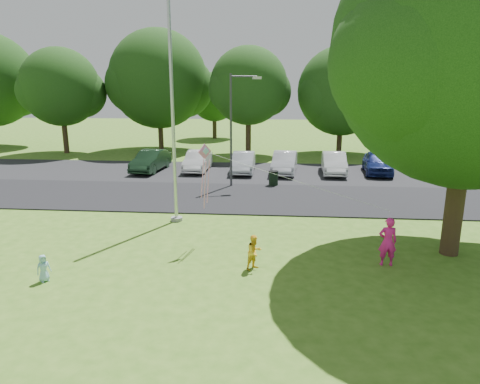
# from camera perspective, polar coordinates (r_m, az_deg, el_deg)

# --- Properties ---
(ground) EXTENTS (120.00, 120.00, 0.00)m
(ground) POSITION_cam_1_polar(r_m,az_deg,el_deg) (13.66, 1.33, -10.73)
(ground) COLOR #406D1C
(ground) RESTS_ON ground
(park_road) EXTENTS (60.00, 6.00, 0.06)m
(park_road) POSITION_cam_1_polar(r_m,az_deg,el_deg) (22.14, 2.80, -0.81)
(park_road) COLOR black
(park_road) RESTS_ON ground
(parking_strip) EXTENTS (42.00, 7.00, 0.06)m
(parking_strip) POSITION_cam_1_polar(r_m,az_deg,el_deg) (28.46, 3.29, 2.57)
(parking_strip) COLOR black
(parking_strip) RESTS_ON ground
(flagpole) EXTENTS (0.50, 0.50, 10.00)m
(flagpole) POSITION_cam_1_polar(r_m,az_deg,el_deg) (17.95, -8.92, 8.95)
(flagpole) COLOR #B7BABF
(flagpole) RESTS_ON ground
(street_lamp) EXTENTS (1.73, 0.70, 6.32)m
(street_lamp) POSITION_cam_1_polar(r_m,az_deg,el_deg) (24.18, -0.63, 9.56)
(street_lamp) COLOR #3F3F44
(street_lamp) RESTS_ON ground
(trash_can) EXTENTS (0.56, 0.56, 0.89)m
(trash_can) POSITION_cam_1_polar(r_m,az_deg,el_deg) (24.82, 4.48, 1.82)
(trash_can) COLOR black
(trash_can) RESTS_ON ground
(big_tree) EXTENTS (9.51, 8.91, 11.33)m
(big_tree) POSITION_cam_1_polar(r_m,az_deg,el_deg) (15.68, 28.52, 15.84)
(big_tree) COLOR #332316
(big_tree) RESTS_ON ground
(tree_row) EXTENTS (64.35, 11.94, 10.88)m
(tree_row) POSITION_cam_1_polar(r_m,az_deg,el_deg) (36.61, 6.40, 14.05)
(tree_row) COLOR #332316
(tree_row) RESTS_ON ground
(horizon_trees) EXTENTS (77.46, 7.20, 7.02)m
(horizon_trees) POSITION_cam_1_polar(r_m,az_deg,el_deg) (46.39, 9.20, 12.24)
(horizon_trees) COLOR #332316
(horizon_trees) RESTS_ON ground
(parked_cars) EXTENTS (17.00, 4.80, 1.44)m
(parked_cars) POSITION_cam_1_polar(r_m,az_deg,el_deg) (28.38, 3.81, 4.01)
(parked_cars) COLOR black
(parked_cars) RESTS_ON ground
(woman) EXTENTS (0.60, 0.40, 1.63)m
(woman) POSITION_cam_1_polar(r_m,az_deg,el_deg) (14.70, 19.09, -6.28)
(woman) COLOR #F5208D
(woman) RESTS_ON ground
(child_yellow) EXTENTS (0.70, 0.70, 1.14)m
(child_yellow) POSITION_cam_1_polar(r_m,az_deg,el_deg) (13.72, 1.93, -8.02)
(child_yellow) COLOR yellow
(child_yellow) RESTS_ON ground
(child_blue) EXTENTS (0.47, 0.48, 0.84)m
(child_blue) POSITION_cam_1_polar(r_m,az_deg,el_deg) (14.23, -24.73, -9.21)
(child_blue) COLOR #8FC9DC
(child_blue) RESTS_ON ground
(kite) EXTENTS (6.36, 1.57, 2.41)m
(kite) POSITION_cam_1_polar(r_m,az_deg,el_deg) (15.07, -4.06, 3.57)
(kite) COLOR pink
(kite) RESTS_ON ground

